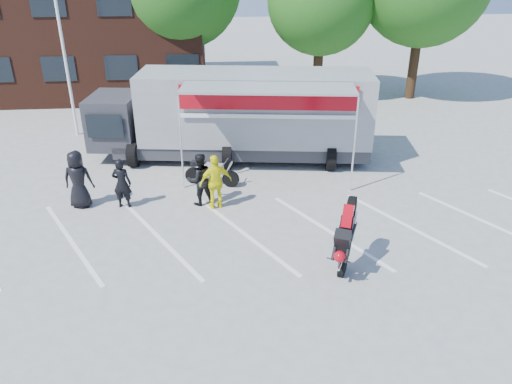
{
  "coord_description": "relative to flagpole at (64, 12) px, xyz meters",
  "views": [
    {
      "loc": [
        -0.54,
        -11.15,
        7.32
      ],
      "look_at": [
        0.52,
        1.05,
        1.3
      ],
      "focal_mm": 35.0,
      "sensor_mm": 36.0,
      "label": 1
    }
  ],
  "objects": [
    {
      "name": "spectator_hivis",
      "position": [
        5.67,
        -7.3,
        -4.18
      ],
      "size": [
        1.11,
        0.72,
        1.75
      ],
      "primitive_type": "imported",
      "rotation": [
        0.0,
        0.0,
        3.45
      ],
      "color": "#FFF80D",
      "rests_on": "ground"
    },
    {
      "name": "parking_bay_lines",
      "position": [
        6.24,
        -9.0,
        -5.05
      ],
      "size": [
        18.09,
        13.33,
        0.01
      ],
      "primitive_type": "cube",
      "rotation": [
        0.0,
        0.0,
        0.52
      ],
      "color": "white",
      "rests_on": "ground"
    },
    {
      "name": "tree_mid",
      "position": [
        11.24,
        5.0,
        -0.11
      ],
      "size": [
        5.44,
        5.44,
        7.68
      ],
      "color": "#382314",
      "rests_on": "ground"
    },
    {
      "name": "spectator_leather_c",
      "position": [
        5.17,
        -6.99,
        -4.21
      ],
      "size": [
        0.98,
        0.87,
        1.69
      ],
      "primitive_type": "imported",
      "rotation": [
        0.0,
        0.0,
        3.47
      ],
      "color": "black",
      "rests_on": "ground"
    },
    {
      "name": "ground",
      "position": [
        6.24,
        -10.0,
        -5.05
      ],
      "size": [
        100.0,
        100.0,
        0.0
      ],
      "primitive_type": "plane",
      "color": "#A1A19C",
      "rests_on": "ground"
    },
    {
      "name": "office_building",
      "position": [
        -3.76,
        8.0,
        -1.55
      ],
      "size": [
        18.0,
        8.0,
        7.0
      ],
      "primitive_type": "cube",
      "color": "#442116",
      "rests_on": "ground"
    },
    {
      "name": "flagpole",
      "position": [
        0.0,
        0.0,
        0.0
      ],
      "size": [
        1.61,
        0.12,
        8.0
      ],
      "color": "white",
      "rests_on": "ground"
    },
    {
      "name": "stunt_bike_rider",
      "position": [
        8.98,
        -10.53,
        -5.05
      ],
      "size": [
        1.45,
        1.91,
        2.03
      ],
      "primitive_type": null,
      "rotation": [
        0.0,
        0.0,
        -0.43
      ],
      "color": "black",
      "rests_on": "ground"
    },
    {
      "name": "transporter_truck",
      "position": [
        6.72,
        -3.26,
        -5.05
      ],
      "size": [
        10.88,
        6.25,
        3.29
      ],
      "primitive_type": null,
      "rotation": [
        0.0,
        0.0,
        -0.13
      ],
      "color": "#92969A",
      "rests_on": "ground"
    },
    {
      "name": "spectator_leather_a",
      "position": [
        1.46,
        -6.84,
        -4.13
      ],
      "size": [
        0.95,
        0.67,
        1.84
      ],
      "primitive_type": "imported",
      "rotation": [
        0.0,
        0.0,
        3.04
      ],
      "color": "black",
      "rests_on": "ground"
    },
    {
      "name": "parked_motorcycle",
      "position": [
        5.54,
        -5.62,
        -5.05
      ],
      "size": [
        2.04,
        1.21,
        1.01
      ],
      "primitive_type": null,
      "rotation": [
        0.0,
        0.0,
        1.26
      ],
      "color": "silver",
      "rests_on": "ground"
    },
    {
      "name": "spectator_leather_b",
      "position": [
        2.79,
        -7.0,
        -4.25
      ],
      "size": [
        0.65,
        0.48,
        1.61
      ],
      "primitive_type": "imported",
      "rotation": [
        0.0,
        0.0,
        2.97
      ],
      "color": "black",
      "rests_on": "ground"
    }
  ]
}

